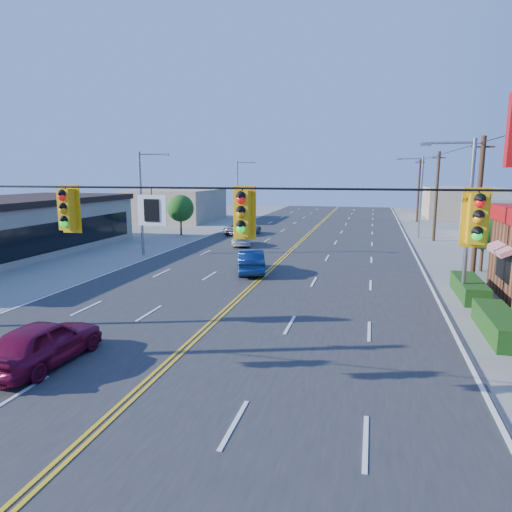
% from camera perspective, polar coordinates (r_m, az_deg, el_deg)
% --- Properties ---
extents(ground, '(160.00, 160.00, 0.00)m').
position_cam_1_polar(ground, '(13.59, -16.64, -17.98)').
color(ground, gray).
rests_on(ground, ground).
extents(road, '(20.00, 120.00, 0.06)m').
position_cam_1_polar(road, '(31.48, 2.28, -1.32)').
color(road, '#2D2D30').
rests_on(road, ground).
extents(signal_span, '(24.32, 0.34, 9.00)m').
position_cam_1_polar(signal_span, '(12.17, -18.30, 2.91)').
color(signal_span, '#47301E').
rests_on(signal_span, ground).
extents(streetlight_se, '(2.55, 0.25, 8.00)m').
position_cam_1_polar(streetlight_se, '(24.63, 24.63, 5.09)').
color(streetlight_se, gray).
rests_on(streetlight_se, ground).
extents(streetlight_ne, '(2.55, 0.25, 8.00)m').
position_cam_1_polar(streetlight_ne, '(48.40, 19.68, 7.49)').
color(streetlight_ne, gray).
rests_on(streetlight_ne, ground).
extents(streetlight_sw, '(2.55, 0.25, 8.00)m').
position_cam_1_polar(streetlight_sw, '(36.53, -13.91, 7.09)').
color(streetlight_sw, gray).
rests_on(streetlight_sw, ground).
extents(streetlight_nw, '(2.55, 0.25, 8.00)m').
position_cam_1_polar(streetlight_nw, '(60.69, -2.17, 8.51)').
color(streetlight_nw, gray).
rests_on(streetlight_nw, ground).
extents(utility_pole_near, '(0.28, 0.28, 8.40)m').
position_cam_1_polar(utility_pole_near, '(28.83, 25.96, 4.97)').
color(utility_pole_near, '#47301E').
rests_on(utility_pole_near, ground).
extents(utility_pole_mid, '(0.28, 0.28, 8.40)m').
position_cam_1_polar(utility_pole_mid, '(46.58, 21.61, 6.90)').
color(utility_pole_mid, '#47301E').
rests_on(utility_pole_mid, ground).
extents(utility_pole_far, '(0.28, 0.28, 8.40)m').
position_cam_1_polar(utility_pole_far, '(64.46, 19.66, 7.75)').
color(utility_pole_far, '#47301E').
rests_on(utility_pole_far, ground).
extents(tree_kfc_rear, '(2.94, 2.94, 4.41)m').
position_cam_1_polar(tree_kfc_rear, '(33.11, 26.64, 3.26)').
color(tree_kfc_rear, '#47301E').
rests_on(tree_kfc_rear, ground).
extents(tree_west, '(2.80, 2.80, 4.20)m').
position_cam_1_polar(tree_west, '(48.38, -9.43, 5.90)').
color(tree_west, '#47301E').
rests_on(tree_west, ground).
extents(bld_west_far, '(11.00, 12.00, 4.20)m').
position_cam_1_polar(bld_west_far, '(64.03, -10.13, 6.29)').
color(bld_west_far, tan).
rests_on(bld_west_far, ground).
extents(bld_east_far, '(10.00, 10.00, 4.40)m').
position_cam_1_polar(bld_east_far, '(73.37, 24.33, 6.11)').
color(bld_east_far, tan).
rests_on(bld_east_far, ground).
extents(car_magenta, '(1.94, 4.52, 1.52)m').
position_cam_1_polar(car_magenta, '(16.94, -25.00, -9.95)').
color(car_magenta, maroon).
rests_on(car_magenta, ground).
extents(car_blue, '(2.96, 4.89, 1.52)m').
position_cam_1_polar(car_blue, '(29.31, -0.74, -0.72)').
color(car_blue, navy).
rests_on(car_blue, ground).
extents(car_white, '(2.60, 4.35, 1.18)m').
position_cam_1_polar(car_white, '(40.49, -1.77, 2.08)').
color(car_white, silver).
rests_on(car_white, ground).
extents(car_silver, '(3.55, 5.12, 1.30)m').
position_cam_1_polar(car_silver, '(47.87, -1.57, 3.41)').
color(car_silver, '#B0B1B6').
rests_on(car_silver, ground).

